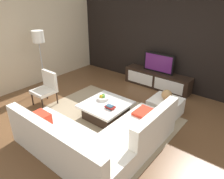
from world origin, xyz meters
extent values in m
plane|color=brown|center=(0.00, 0.00, 0.00)|extent=(14.00, 14.00, 0.00)
cube|color=black|center=(0.00, 2.70, 1.40)|extent=(6.40, 0.12, 2.80)
cube|color=beige|center=(-3.20, 0.20, 1.40)|extent=(0.12, 5.20, 2.80)
cube|color=tan|center=(-0.10, 0.00, 0.01)|extent=(3.15, 2.40, 0.01)
cube|color=black|center=(0.00, 2.40, 0.25)|extent=(2.08, 0.44, 0.50)
cube|color=white|center=(-0.48, 2.17, 0.25)|extent=(0.88, 0.01, 0.35)
cube|color=white|center=(0.48, 2.17, 0.25)|extent=(0.88, 0.01, 0.35)
cube|color=black|center=(0.00, 2.40, 0.79)|extent=(0.96, 0.05, 0.58)
cube|color=#591E66|center=(0.00, 2.37, 0.79)|extent=(0.86, 0.01, 0.49)
cube|color=white|center=(0.20, -1.30, 0.21)|extent=(2.38, 0.85, 0.41)
cube|color=white|center=(0.20, -1.64, 0.61)|extent=(2.38, 0.18, 0.40)
cube|color=white|center=(0.97, -0.14, 0.21)|extent=(0.85, 1.48, 0.41)
cube|color=white|center=(1.30, -0.14, 0.61)|extent=(0.18, 1.48, 0.40)
cube|color=red|center=(-0.52, -1.30, 0.52)|extent=(0.36, 0.20, 0.22)
cube|color=red|center=(0.97, 0.23, 0.44)|extent=(0.60, 0.44, 0.06)
cube|color=black|center=(-0.10, 0.10, 0.17)|extent=(0.79, 0.83, 0.33)
cube|color=white|center=(-0.10, 0.10, 0.35)|extent=(0.99, 1.04, 0.05)
cylinder|color=black|center=(-1.99, -0.65, 0.19)|extent=(0.04, 0.04, 0.38)
cylinder|color=black|center=(-1.54, -0.65, 0.19)|extent=(0.04, 0.04, 0.38)
cylinder|color=black|center=(-1.99, -0.21, 0.19)|extent=(0.04, 0.04, 0.38)
cylinder|color=black|center=(-1.54, -0.21, 0.19)|extent=(0.04, 0.04, 0.38)
cube|color=white|center=(-1.77, -0.43, 0.38)|extent=(0.53, 0.53, 0.08)
cube|color=white|center=(-1.77, -0.21, 0.65)|extent=(0.53, 0.08, 0.45)
cylinder|color=#A5A5AA|center=(-2.55, 0.12, 0.01)|extent=(0.28, 0.28, 0.02)
cylinder|color=#A5A5AA|center=(-2.55, 0.12, 0.73)|extent=(0.03, 0.03, 1.41)
cylinder|color=white|center=(-2.55, 0.12, 1.60)|extent=(0.32, 0.32, 0.32)
cube|color=white|center=(0.92, 1.12, 0.20)|extent=(0.70, 0.70, 0.40)
cylinder|color=silver|center=(-0.28, 0.20, 0.42)|extent=(0.28, 0.28, 0.07)
sphere|color=#4C8C33|center=(-0.25, 0.19, 0.47)|extent=(0.08, 0.08, 0.08)
sphere|color=#4C8C33|center=(-0.30, 0.24, 0.47)|extent=(0.08, 0.08, 0.08)
sphere|color=gold|center=(-0.30, 0.17, 0.47)|extent=(0.09, 0.09, 0.09)
sphere|color=#AD8451|center=(0.92, 1.12, 0.52)|extent=(0.25, 0.25, 0.25)
cube|color=#1E232D|center=(0.11, -0.03, 0.39)|extent=(0.17, 0.11, 0.02)
cube|color=maroon|center=(0.12, -0.01, 0.42)|extent=(0.21, 0.14, 0.03)
cube|color=#2D516B|center=(0.12, -0.02, 0.45)|extent=(0.15, 0.10, 0.03)
camera|label=1|loc=(2.71, -3.13, 2.78)|focal=33.94mm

